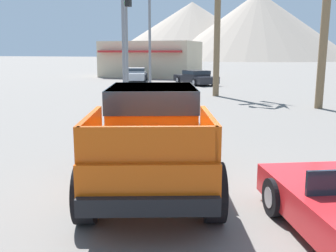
% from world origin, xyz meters
% --- Properties ---
extents(ground_plane, '(320.00, 320.00, 0.00)m').
position_xyz_m(ground_plane, '(0.00, 0.00, 0.00)').
color(ground_plane, slate).
extents(orange_pickup_truck, '(3.43, 5.45, 1.88)m').
position_xyz_m(orange_pickup_truck, '(-0.27, -0.00, 1.08)').
color(orange_pickup_truck, '#CC4C0C').
rests_on(orange_pickup_truck, ground_plane).
extents(parked_car_dark, '(4.29, 4.43, 1.11)m').
position_xyz_m(parked_car_dark, '(-5.14, 23.29, 0.57)').
color(parked_car_dark, '#232328').
rests_on(parked_car_dark, ground_plane).
extents(parked_car_silver, '(2.96, 4.53, 1.17)m').
position_xyz_m(parked_car_silver, '(-10.96, 25.00, 0.60)').
color(parked_car_silver, '#B7BABF').
rests_on(parked_car_silver, ground_plane).
extents(traffic_light_main, '(0.38, 3.92, 6.18)m').
position_xyz_m(traffic_light_main, '(-6.64, 11.88, 4.30)').
color(traffic_light_main, slate).
rests_on(traffic_light_main, ground_plane).
extents(traffic_light_crosswalk, '(0.38, 3.71, 6.10)m').
position_xyz_m(traffic_light_crosswalk, '(-6.22, 14.48, 4.24)').
color(traffic_light_crosswalk, slate).
rests_on(traffic_light_crosswalk, ground_plane).
extents(palm_tree_short, '(2.79, 2.80, 7.33)m').
position_xyz_m(palm_tree_short, '(-2.03, 15.80, 5.47)').
color(palm_tree_short, brown).
rests_on(palm_tree_short, ground_plane).
extents(storefront_building, '(9.30, 6.94, 3.56)m').
position_xyz_m(storefront_building, '(-11.89, 31.54, 1.79)').
color(storefront_building, beige).
rests_on(storefront_building, ground_plane).
extents(distant_mountain_range, '(152.21, 72.90, 19.92)m').
position_xyz_m(distant_mountain_range, '(2.14, 120.92, 9.28)').
color(distant_mountain_range, gray).
rests_on(distant_mountain_range, ground_plane).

